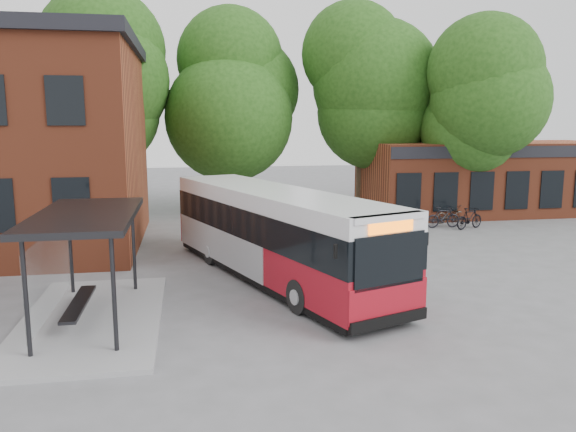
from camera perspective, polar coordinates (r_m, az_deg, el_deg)
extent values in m
plane|color=slate|center=(16.52, -2.95, -8.51)|extent=(100.00, 100.00, 0.00)
imported|color=#4D120A|center=(27.60, 8.44, -0.38)|extent=(1.68, 1.11, 0.84)
imported|color=black|center=(27.64, 9.47, -0.32)|extent=(1.56, 0.69, 0.91)
imported|color=black|center=(27.26, 11.19, -0.43)|extent=(1.98, 1.19, 0.98)
imported|color=black|center=(28.44, 15.48, -0.13)|extent=(1.74, 0.51, 1.04)
imported|color=#312B25|center=(29.92, 16.15, 0.18)|extent=(1.85, 1.04, 0.92)
imported|color=black|center=(28.49, 17.96, -0.23)|extent=(1.80, 1.12, 1.05)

